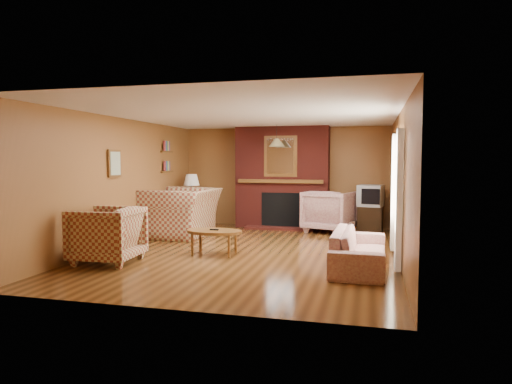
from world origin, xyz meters
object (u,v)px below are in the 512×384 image
(plaid_armchair, at_px, (107,235))
(tv_stand, at_px, (370,219))
(fireplace, at_px, (282,178))
(plaid_loveseat, at_px, (182,212))
(coffee_table, at_px, (214,233))
(side_table, at_px, (192,214))
(floral_sofa, at_px, (359,249))
(table_lamp, at_px, (192,186))
(floral_armchair, at_px, (330,211))
(crt_tv, at_px, (371,196))

(plaid_armchair, xyz_separation_m, tv_stand, (4.00, 4.21, -0.15))
(fireplace, xyz_separation_m, plaid_loveseat, (-1.85, -1.71, -0.68))
(coffee_table, relative_size, side_table, 1.50)
(plaid_armchair, xyz_separation_m, floral_sofa, (3.85, 0.64, -0.16))
(table_lamp, bearing_deg, fireplace, 14.29)
(floral_armchair, height_order, side_table, floral_armchair)
(tv_stand, bearing_deg, floral_sofa, -86.99)
(fireplace, distance_m, tv_stand, 2.24)
(coffee_table, bearing_deg, table_lamp, 118.87)
(floral_sofa, distance_m, crt_tv, 3.60)
(floral_armchair, distance_m, crt_tv, 0.98)
(floral_sofa, bearing_deg, crt_tv, -1.16)
(plaid_armchair, height_order, floral_sofa, plaid_armchair)
(fireplace, height_order, plaid_armchair, fireplace)
(fireplace, bearing_deg, floral_armchair, -19.19)
(plaid_armchair, height_order, coffee_table, plaid_armchair)
(coffee_table, bearing_deg, floral_sofa, -8.31)
(crt_tv, bearing_deg, tv_stand, 90.00)
(table_lamp, bearing_deg, crt_tv, 4.74)
(fireplace, bearing_deg, plaid_armchair, -113.94)
(floral_sofa, bearing_deg, floral_armchair, 13.67)
(plaid_loveseat, xyz_separation_m, floral_armchair, (3.01, 1.30, -0.03))
(tv_stand, bearing_deg, plaid_armchair, -128.14)
(side_table, bearing_deg, plaid_armchair, -87.77)
(fireplace, height_order, floral_armchair, fireplace)
(floral_armchair, distance_m, side_table, 3.27)
(floral_sofa, xyz_separation_m, floral_armchair, (-0.74, 3.35, 0.19))
(plaid_loveseat, xyz_separation_m, table_lamp, (-0.25, 1.17, 0.49))
(floral_sofa, height_order, table_lamp, table_lamp)
(plaid_loveseat, relative_size, tv_stand, 2.69)
(plaid_loveseat, relative_size, floral_armchair, 1.50)
(coffee_table, height_order, crt_tv, crt_tv)
(tv_stand, bearing_deg, plaid_loveseat, -153.27)
(plaid_armchair, relative_size, coffee_table, 1.00)
(plaid_loveseat, height_order, floral_armchair, plaid_loveseat)
(plaid_loveseat, bearing_deg, table_lamp, -167.58)
(table_lamp, bearing_deg, coffee_table, -61.13)
(tv_stand, bearing_deg, floral_armchair, -160.65)
(floral_armchair, relative_size, table_lamp, 1.64)
(coffee_table, distance_m, crt_tv, 4.14)
(coffee_table, bearing_deg, crt_tv, 51.27)
(floral_sofa, bearing_deg, coffee_table, 82.94)
(plaid_loveseat, bearing_deg, side_table, -167.58)
(coffee_table, bearing_deg, plaid_loveseat, 128.14)
(floral_sofa, height_order, side_table, side_table)
(fireplace, xyz_separation_m, table_lamp, (-2.10, -0.53, -0.19))
(coffee_table, bearing_deg, fireplace, 81.27)
(coffee_table, bearing_deg, plaid_armchair, -145.17)
(fireplace, distance_m, side_table, 2.33)
(fireplace, height_order, plaid_loveseat, fireplace)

